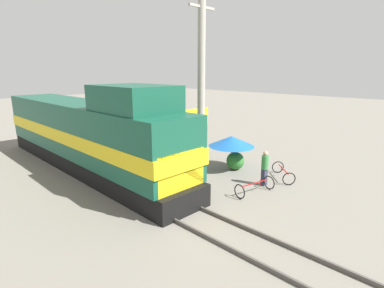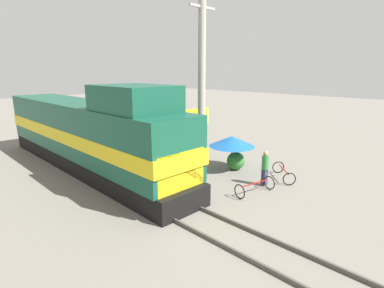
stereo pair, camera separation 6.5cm
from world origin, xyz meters
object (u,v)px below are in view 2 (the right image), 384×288
Objects in this scene: utility_pole at (202,82)px; bicycle at (283,173)px; vendor_umbrella at (232,141)px; person_bystander at (265,167)px; bicycle_spare at (255,187)px; locomotive at (90,135)px; billboard_sign at (196,122)px.

bicycle is at bearing -61.69° from utility_pole.
person_bystander is at bearing -105.61° from vendor_umbrella.
utility_pole is 6.15m from bicycle_spare.
locomotive reaches higher than billboard_sign.
billboard_sign reaches higher than vendor_umbrella.
utility_pole is 5.52m from person_bystander.
bicycle is at bearing -74.60° from vendor_umbrella.
locomotive is 10.75m from bicycle.
bicycle is 2.73m from bicycle_spare.
vendor_umbrella is at bearing -84.57° from billboard_sign.
billboard_sign is at bearing 52.95° from utility_pole.
locomotive reaches higher than person_bystander.
billboard_sign is (5.41, -3.03, 0.47)m from locomotive.
vendor_umbrella reaches higher than bicycle_spare.
utility_pole is at bearing 140.56° from vendor_umbrella.
locomotive is 5.08× the size of billboard_sign.
utility_pole is at bearing -17.49° from bicycle.
bicycle is at bearing -78.20° from bicycle_spare.
bicycle is (0.78, -2.84, -1.34)m from vendor_umbrella.
utility_pole is at bearing 99.23° from person_bystander.
billboard_sign is at bearing 84.59° from person_bystander.
person_bystander is 1.39m from bicycle_spare.
bicycle_spare is at bearing -98.62° from utility_pole.
utility_pole is 3.82× the size of vendor_umbrella.
person_bystander is (-0.49, -5.20, -1.57)m from billboard_sign.
person_bystander is at bearing 36.36° from bicycle.
bicycle_spare is at bearing -107.35° from billboard_sign.
bicycle_spare is (3.70, -8.50, -1.72)m from locomotive.
billboard_sign is at bearing -29.28° from locomotive.
locomotive is 9.18× the size of bicycle.
vendor_umbrella is 1.46× the size of person_bystander.
bicycle_spare is at bearing -123.91° from vendor_umbrella.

